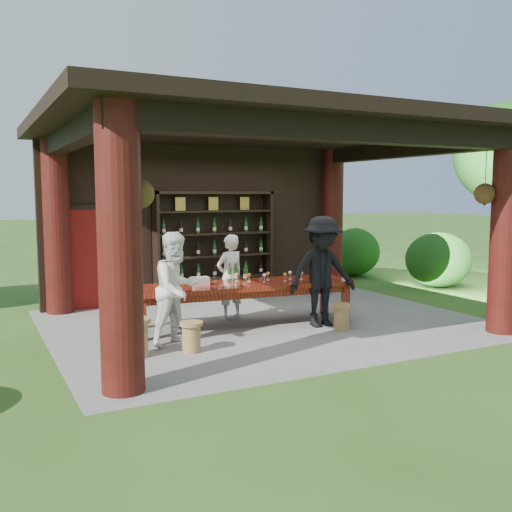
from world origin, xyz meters
name	(u,v)px	position (x,y,z in m)	size (l,w,h in m)	color
ground	(266,322)	(0.00, 0.00, 0.00)	(90.00, 90.00, 0.00)	#2D5119
pavilion	(255,202)	(-0.01, 0.43, 2.13)	(7.50, 6.00, 3.60)	slate
wine_shelf	(214,246)	(0.04, 2.45, 1.17)	(2.65, 0.40, 2.33)	black
tasting_table	(243,289)	(-0.49, -0.05, 0.64)	(3.93, 1.36, 0.75)	#51190B
stool_near_left	(191,336)	(-1.86, -1.21, 0.24)	(0.34, 0.34, 0.44)	olive
stool_near_right	(342,316)	(0.89, -1.05, 0.23)	(0.33, 0.33, 0.44)	olive
stool_far_left	(136,336)	(-2.64, -1.08, 0.29)	(0.42, 0.42, 0.55)	olive
host	(230,277)	(-0.45, 0.57, 0.77)	(0.56, 0.37, 1.55)	silver
guest_woman	(177,289)	(-1.90, -0.70, 0.86)	(0.83, 0.65, 1.71)	white
guest_man	(322,272)	(0.72, -0.69, 0.95)	(1.23, 0.71, 1.90)	black
table_bottles	(237,272)	(-0.45, 0.27, 0.90)	(0.37, 0.13, 0.31)	#194C1E
table_glasses	(271,276)	(0.07, -0.03, 0.82)	(1.18, 0.44, 0.15)	silver
napkin_basket	(201,281)	(-1.22, 0.05, 0.82)	(0.26, 0.18, 0.14)	#BF6672
shrubs	(270,284)	(0.48, 0.76, 0.55)	(14.86, 7.97, 1.36)	#194C14
trees	(372,144)	(3.28, 1.27, 3.37)	(21.50, 8.46, 4.80)	#3F2819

